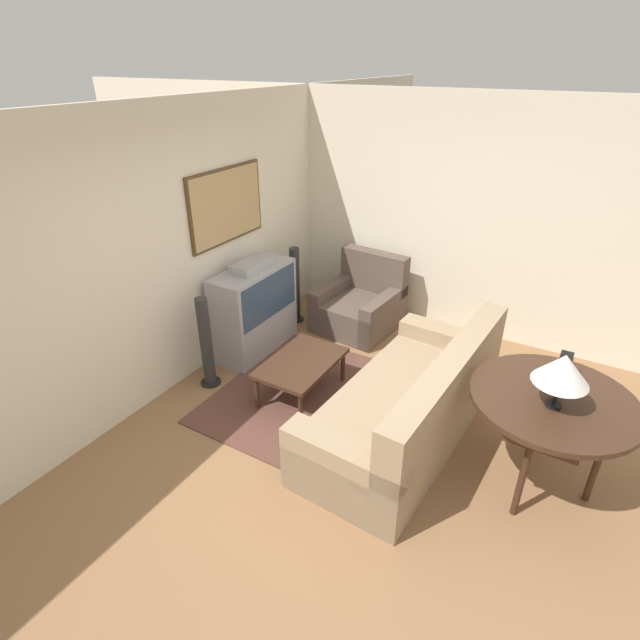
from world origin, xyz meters
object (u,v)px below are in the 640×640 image
Objects in this scene: tv at (255,309)px; speaker_tower_left at (206,345)px; table_lamp at (563,369)px; speaker_tower_right at (295,287)px; armchair at (360,306)px; coffee_table at (301,364)px; console_table at (553,405)px; couch at (410,406)px; mantel_clock at (564,367)px.

speaker_tower_left is at bearing -179.42° from tv.
tv reaches higher than speaker_tower_left.
tv is at bearing 78.65° from table_lamp.
table_lamp reaches higher than speaker_tower_right.
coffee_table is (-1.57, -0.14, 0.08)m from armchair.
speaker_tower_left reaches higher than console_table.
console_table is 0.39m from table_lamp.
speaker_tower_right is (1.29, 0.91, 0.11)m from coffee_table.
tv is at bearing 62.15° from coffee_table.
console_table is (-1.60, -2.35, 0.47)m from armchair.
couch is at bearing -103.78° from tv.
tv is 1.10× the size of speaker_tower_left.
armchair is 1.58m from coffee_table.
tv reaches higher than coffee_table.
coffee_table is 0.97m from speaker_tower_left.
table_lamp reaches higher than tv.
table_lamp is (-0.11, -0.00, 0.38)m from console_table.
speaker_tower_right is (1.61, 0.00, 0.00)m from speaker_tower_left.
console_table is 5.47× the size of mantel_clock.
console_table is 1.23× the size of speaker_tower_right.
armchair is 1.01× the size of speaker_tower_right.
mantel_clock is at bearing -0.58° from console_table.
couch is (-0.50, -2.05, -0.19)m from tv.
speaker_tower_right is at bearing -0.58° from tv.
armchair reaches higher than coffee_table.
tv is 3.25m from table_lamp.
coffee_table is 2.24m from console_table.
console_table is 3.14m from speaker_tower_left.
coffee_table is 4.16× the size of mantel_clock.
couch is 10.57× the size of mantel_clock.
console_table is at bearing 0.72° from table_lamp.
couch is 1.26m from mantel_clock.
table_lamp is 3.19m from speaker_tower_left.
couch is at bearing -46.68° from armchair.
speaker_tower_right reaches higher than console_table.
tv is 4.92× the size of mantel_clock.
armchair is 0.83× the size of console_table.
armchair is at bearing -137.86° from couch.
tv is at bearing -120.92° from armchair.
coffee_table is at bearing 86.35° from table_lamp.
table_lamp reaches higher than mantel_clock.
console_table is 0.32m from mantel_clock.
speaker_tower_right is at bearing 67.06° from console_table.
armchair is at bearing 55.70° from console_table.
speaker_tower_left is at bearing 180.00° from speaker_tower_right.
mantel_clock reaches higher than armchair.
table_lamp is at bearing -101.35° from tv.
armchair is 3.03m from table_lamp.
speaker_tower_right is at bearing 0.00° from speaker_tower_left.
mantel_clock is (-0.25, -3.13, 0.42)m from tv.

